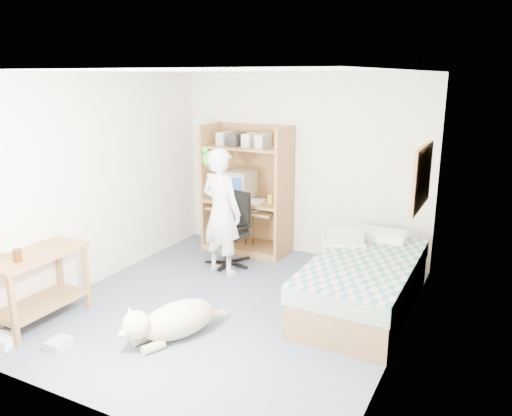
# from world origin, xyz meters

# --- Properties ---
(floor) EXTENTS (4.00, 4.00, 0.00)m
(floor) POSITION_xyz_m (0.00, 0.00, 0.00)
(floor) COLOR #4D5C69
(floor) RESTS_ON ground
(wall_back) EXTENTS (3.60, 0.02, 2.50)m
(wall_back) POSITION_xyz_m (0.00, 2.00, 1.25)
(wall_back) COLOR silver
(wall_back) RESTS_ON floor
(wall_right) EXTENTS (0.02, 4.00, 2.50)m
(wall_right) POSITION_xyz_m (1.80, 0.00, 1.25)
(wall_right) COLOR silver
(wall_right) RESTS_ON floor
(wall_left) EXTENTS (0.02, 4.00, 2.50)m
(wall_left) POSITION_xyz_m (-1.80, 0.00, 1.25)
(wall_left) COLOR silver
(wall_left) RESTS_ON floor
(ceiling) EXTENTS (3.60, 4.00, 0.02)m
(ceiling) POSITION_xyz_m (0.00, 0.00, 2.50)
(ceiling) COLOR white
(ceiling) RESTS_ON wall_back
(computer_hutch) EXTENTS (1.20, 0.63, 1.80)m
(computer_hutch) POSITION_xyz_m (-0.70, 1.74, 0.82)
(computer_hutch) COLOR olive
(computer_hutch) RESTS_ON floor
(bed) EXTENTS (1.02, 2.02, 0.66)m
(bed) POSITION_xyz_m (1.30, 0.62, 0.29)
(bed) COLOR brown
(bed) RESTS_ON floor
(side_desk) EXTENTS (0.50, 1.00, 0.75)m
(side_desk) POSITION_xyz_m (-1.55, -1.20, 0.49)
(side_desk) COLOR brown
(side_desk) RESTS_ON floor
(corkboard) EXTENTS (0.04, 0.94, 0.66)m
(corkboard) POSITION_xyz_m (1.77, 0.90, 1.45)
(corkboard) COLOR olive
(corkboard) RESTS_ON wall_right
(office_chair) EXTENTS (0.55, 0.55, 0.97)m
(office_chair) POSITION_xyz_m (-0.63, 1.12, 0.35)
(office_chair) COLOR black
(office_chair) RESTS_ON floor
(person) EXTENTS (0.65, 0.50, 1.61)m
(person) POSITION_xyz_m (-0.59, 0.82, 0.81)
(person) COLOR white
(person) RESTS_ON floor
(parrot) EXTENTS (0.12, 0.21, 0.33)m
(parrot) POSITION_xyz_m (-0.80, 0.83, 1.47)
(parrot) COLOR #148F22
(parrot) RESTS_ON person
(dog) EXTENTS (0.66, 1.08, 0.43)m
(dog) POSITION_xyz_m (-0.15, -0.86, 0.19)
(dog) COLOR tan
(dog) RESTS_ON floor
(printer_cart) EXTENTS (0.61, 0.56, 0.59)m
(printer_cart) POSITION_xyz_m (0.92, 1.08, 0.39)
(printer_cart) COLOR silver
(printer_cart) RESTS_ON floor
(printer) EXTENTS (0.52, 0.47, 0.18)m
(printer) POSITION_xyz_m (0.92, 1.08, 0.68)
(printer) COLOR #ABAAA6
(printer) RESTS_ON printer_cart
(crt_monitor) EXTENTS (0.41, 0.44, 0.38)m
(crt_monitor) POSITION_xyz_m (-0.86, 1.75, 0.96)
(crt_monitor) COLOR beige
(crt_monitor) RESTS_ON computer_hutch
(keyboard) EXTENTS (0.47, 0.23, 0.03)m
(keyboard) POSITION_xyz_m (-0.65, 1.58, 0.67)
(keyboard) COLOR beige
(keyboard) RESTS_ON computer_hutch
(pencil_cup) EXTENTS (0.08, 0.08, 0.12)m
(pencil_cup) POSITION_xyz_m (-0.31, 1.65, 0.82)
(pencil_cup) COLOR gold
(pencil_cup) RESTS_ON computer_hutch
(drink_glass) EXTENTS (0.08, 0.08, 0.12)m
(drink_glass) POSITION_xyz_m (-1.50, -1.43, 0.81)
(drink_glass) COLOR #421F0A
(drink_glass) RESTS_ON side_desk
(floor_box_a) EXTENTS (0.28, 0.24, 0.10)m
(floor_box_a) POSITION_xyz_m (-1.50, -1.70, 0.05)
(floor_box_a) COLOR white
(floor_box_a) RESTS_ON floor
(floor_box_b) EXTENTS (0.19, 0.22, 0.08)m
(floor_box_b) POSITION_xyz_m (-0.99, -1.49, 0.04)
(floor_box_b) COLOR #A9A9A4
(floor_box_b) RESTS_ON floor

